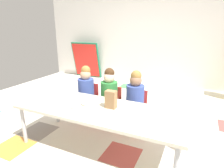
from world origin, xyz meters
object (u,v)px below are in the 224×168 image
at_px(paper_plate_center_table, 91,101).
at_px(donut_powdered_on_plate, 75,107).
at_px(seated_child_far_right, 135,95).
at_px(seated_child_near_camera, 86,88).
at_px(paper_plate_near_edge, 76,108).
at_px(donut_powdered_loose, 86,103).
at_px(paper_bag_brown, 111,99).
at_px(craft_table, 99,111).
at_px(folded_activity_table, 86,60).
at_px(seated_child_middle_seat, 109,91).

distance_m(paper_plate_center_table, donut_powdered_on_plate, 0.29).
bearing_deg(seated_child_far_right, seated_child_near_camera, 180.00).
relative_size(paper_plate_near_edge, donut_powdered_loose, 1.45).
bearing_deg(donut_powdered_on_plate, paper_plate_near_edge, 0.00).
xyz_separation_m(seated_child_near_camera, paper_bag_brown, (0.70, -0.54, 0.11)).
xyz_separation_m(craft_table, donut_powdered_on_plate, (-0.26, -0.13, 0.06)).
bearing_deg(donut_powdered_loose, seated_child_near_camera, 122.01).
distance_m(craft_table, paper_plate_near_edge, 0.29).
bearing_deg(paper_plate_center_table, paper_bag_brown, -12.37).
bearing_deg(folded_activity_table, donut_powdered_on_plate, -59.58).
bearing_deg(craft_table, seated_child_middle_seat, 104.32).
xyz_separation_m(seated_child_near_camera, folded_activity_table, (-1.55, 2.44, -0.02)).
xyz_separation_m(folded_activity_table, donut_powdered_loose, (1.92, -3.02, 0.03)).
bearing_deg(folded_activity_table, craft_table, -55.14).
bearing_deg(donut_powdered_on_plate, paper_plate_center_table, 81.33).
bearing_deg(donut_powdered_loose, seated_child_middle_seat, 84.66).
height_order(folded_activity_table, paper_bag_brown, folded_activity_table).
height_order(donut_powdered_on_plate, donut_powdered_loose, donut_powdered_on_plate).
xyz_separation_m(seated_child_middle_seat, seated_child_far_right, (0.42, 0.00, 0.00)).
xyz_separation_m(seated_child_near_camera, paper_plate_center_table, (0.36, -0.47, 0.00)).
xyz_separation_m(craft_table, folded_activity_table, (-2.13, 3.06, 0.03)).
xyz_separation_m(donut_powdered_on_plate, donut_powdered_loose, (0.04, 0.17, -0.01)).
bearing_deg(seated_child_near_camera, donut_powdered_on_plate, -66.80).
distance_m(paper_plate_near_edge, donut_powdered_loose, 0.17).
distance_m(seated_child_near_camera, seated_child_far_right, 0.84).
bearing_deg(seated_child_near_camera, paper_plate_center_table, -52.13).
height_order(seated_child_far_right, donut_powdered_on_plate, seated_child_far_right).
bearing_deg(paper_plate_near_edge, seated_child_middle_seat, 82.53).
xyz_separation_m(seated_child_near_camera, donut_powdered_on_plate, (0.32, -0.75, 0.02)).
bearing_deg(paper_bag_brown, donut_powdered_loose, -172.97).
bearing_deg(seated_child_near_camera, paper_plate_near_edge, -66.80).
distance_m(folded_activity_table, donut_powdered_loose, 3.58).
bearing_deg(paper_bag_brown, seated_child_middle_seat, 117.51).
relative_size(seated_child_far_right, paper_bag_brown, 4.17).
relative_size(seated_child_far_right, paper_plate_center_table, 5.10).
bearing_deg(seated_child_far_right, craft_table, -113.05).
distance_m(seated_child_far_right, paper_plate_center_table, 0.67).
bearing_deg(donut_powdered_on_plate, seated_child_far_right, 55.36).
distance_m(seated_child_middle_seat, donut_powdered_on_plate, 0.76).
bearing_deg(paper_bag_brown, seated_child_far_right, 75.81).
relative_size(craft_table, seated_child_near_camera, 2.29).
bearing_deg(folded_activity_table, seated_child_near_camera, -57.54).
height_order(seated_child_near_camera, donut_powdered_loose, seated_child_near_camera).
bearing_deg(donut_powdered_loose, paper_bag_brown, 7.03).
relative_size(seated_child_middle_seat, seated_child_far_right, 1.00).
bearing_deg(paper_bag_brown, craft_table, -149.38).
distance_m(seated_child_middle_seat, paper_bag_brown, 0.62).
xyz_separation_m(paper_bag_brown, paper_plate_near_edge, (-0.38, -0.21, -0.11)).
height_order(paper_bag_brown, paper_plate_center_table, paper_bag_brown).
bearing_deg(donut_powdered_loose, paper_plate_near_edge, -104.77).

